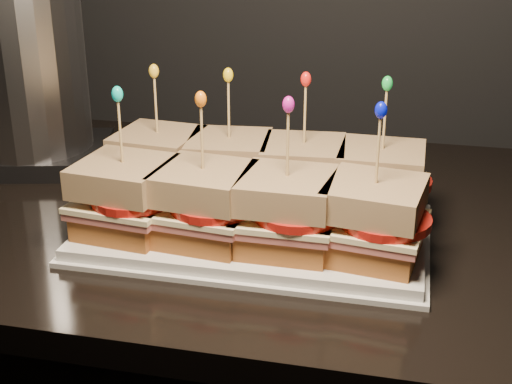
# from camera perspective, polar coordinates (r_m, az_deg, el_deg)

# --- Properties ---
(granite_slab) EXTENTS (2.44, 0.63, 0.03)m
(granite_slab) POSITION_cam_1_polar(r_m,az_deg,el_deg) (0.90, 2.92, -2.34)
(granite_slab) COLOR black
(granite_slab) RESTS_ON cabinet
(platter) EXTENTS (0.38, 0.23, 0.02)m
(platter) POSITION_cam_1_polar(r_m,az_deg,el_deg) (0.82, 0.00, -2.97)
(platter) COLOR silver
(platter) RESTS_ON granite_slab
(platter_rim) EXTENTS (0.39, 0.25, 0.01)m
(platter_rim) POSITION_cam_1_polar(r_m,az_deg,el_deg) (0.82, 0.00, -3.35)
(platter_rim) COLOR silver
(platter_rim) RESTS_ON granite_slab
(sandwich_0_bread_bot) EXTENTS (0.10, 0.10, 0.03)m
(sandwich_0_bread_bot) POSITION_cam_1_polar(r_m,az_deg,el_deg) (0.89, -7.67, 0.59)
(sandwich_0_bread_bot) COLOR brown
(sandwich_0_bread_bot) RESTS_ON platter
(sandwich_0_ham) EXTENTS (0.11, 0.11, 0.01)m
(sandwich_0_ham) POSITION_cam_1_polar(r_m,az_deg,el_deg) (0.89, -7.73, 1.60)
(sandwich_0_ham) COLOR #C25556
(sandwich_0_ham) RESTS_ON sandwich_0_bread_bot
(sandwich_0_cheese) EXTENTS (0.11, 0.11, 0.01)m
(sandwich_0_cheese) POSITION_cam_1_polar(r_m,az_deg,el_deg) (0.88, -7.75, 2.02)
(sandwich_0_cheese) COLOR #FFEDB0
(sandwich_0_cheese) RESTS_ON sandwich_0_ham
(sandwich_0_tomato) EXTENTS (0.09, 0.09, 0.01)m
(sandwich_0_tomato) POSITION_cam_1_polar(r_m,az_deg,el_deg) (0.87, -7.17, 2.29)
(sandwich_0_tomato) COLOR #B01811
(sandwich_0_tomato) RESTS_ON sandwich_0_cheese
(sandwich_0_bread_top) EXTENTS (0.10, 0.10, 0.03)m
(sandwich_0_bread_top) POSITION_cam_1_polar(r_m,az_deg,el_deg) (0.88, -7.85, 3.74)
(sandwich_0_bread_top) COLOR #5F2C0D
(sandwich_0_bread_top) RESTS_ON sandwich_0_tomato
(sandwich_0_pick) EXTENTS (0.00, 0.00, 0.09)m
(sandwich_0_pick) POSITION_cam_1_polar(r_m,az_deg,el_deg) (0.86, -8.01, 6.64)
(sandwich_0_pick) COLOR tan
(sandwich_0_pick) RESTS_ON sandwich_0_bread_top
(sandwich_0_frill) EXTENTS (0.01, 0.01, 0.02)m
(sandwich_0_frill) POSITION_cam_1_polar(r_m,az_deg,el_deg) (0.85, -8.18, 9.56)
(sandwich_0_frill) COLOR yellow
(sandwich_0_frill) RESTS_ON sandwich_0_pick
(sandwich_1_bread_bot) EXTENTS (0.10, 0.10, 0.03)m
(sandwich_1_bread_bot) POSITION_cam_1_polar(r_m,az_deg,el_deg) (0.87, -2.10, 0.10)
(sandwich_1_bread_bot) COLOR brown
(sandwich_1_bread_bot) RESTS_ON platter
(sandwich_1_ham) EXTENTS (0.11, 0.11, 0.01)m
(sandwich_1_ham) POSITION_cam_1_polar(r_m,az_deg,el_deg) (0.86, -2.12, 1.14)
(sandwich_1_ham) COLOR #C25556
(sandwich_1_ham) RESTS_ON sandwich_1_bread_bot
(sandwich_1_cheese) EXTENTS (0.11, 0.11, 0.01)m
(sandwich_1_cheese) POSITION_cam_1_polar(r_m,az_deg,el_deg) (0.86, -2.12, 1.57)
(sandwich_1_cheese) COLOR #FFEDB0
(sandwich_1_cheese) RESTS_ON sandwich_1_ham
(sandwich_1_tomato) EXTENTS (0.09, 0.09, 0.01)m
(sandwich_1_tomato) POSITION_cam_1_polar(r_m,az_deg,el_deg) (0.85, -1.45, 1.84)
(sandwich_1_tomato) COLOR #B01811
(sandwich_1_tomato) RESTS_ON sandwich_1_cheese
(sandwich_1_bread_top) EXTENTS (0.10, 0.10, 0.03)m
(sandwich_1_bread_top) POSITION_cam_1_polar(r_m,az_deg,el_deg) (0.85, -2.15, 3.34)
(sandwich_1_bread_top) COLOR #5F2C0D
(sandwich_1_bread_top) RESTS_ON sandwich_1_tomato
(sandwich_1_pick) EXTENTS (0.00, 0.00, 0.09)m
(sandwich_1_pick) POSITION_cam_1_polar(r_m,az_deg,el_deg) (0.83, -2.20, 6.33)
(sandwich_1_pick) COLOR tan
(sandwich_1_pick) RESTS_ON sandwich_1_bread_top
(sandwich_1_frill) EXTENTS (0.01, 0.01, 0.02)m
(sandwich_1_frill) POSITION_cam_1_polar(r_m,az_deg,el_deg) (0.82, -2.24, 9.34)
(sandwich_1_frill) COLOR yellow
(sandwich_1_frill) RESTS_ON sandwich_1_pick
(sandwich_2_bread_bot) EXTENTS (0.10, 0.10, 0.03)m
(sandwich_2_bread_bot) POSITION_cam_1_polar(r_m,az_deg,el_deg) (0.85, 3.75, -0.41)
(sandwich_2_bread_bot) COLOR brown
(sandwich_2_bread_bot) RESTS_ON platter
(sandwich_2_ham) EXTENTS (0.11, 0.11, 0.01)m
(sandwich_2_ham) POSITION_cam_1_polar(r_m,az_deg,el_deg) (0.84, 3.78, 0.64)
(sandwich_2_ham) COLOR #C25556
(sandwich_2_ham) RESTS_ON sandwich_2_bread_bot
(sandwich_2_cheese) EXTENTS (0.11, 0.11, 0.01)m
(sandwich_2_cheese) POSITION_cam_1_polar(r_m,az_deg,el_deg) (0.84, 3.79, 1.09)
(sandwich_2_cheese) COLOR #FFEDB0
(sandwich_2_cheese) RESTS_ON sandwich_2_ham
(sandwich_2_tomato) EXTENTS (0.09, 0.09, 0.01)m
(sandwich_2_tomato) POSITION_cam_1_polar(r_m,az_deg,el_deg) (0.83, 4.56, 1.35)
(sandwich_2_tomato) COLOR #B01811
(sandwich_2_tomato) RESTS_ON sandwich_2_cheese
(sandwich_2_bread_top) EXTENTS (0.10, 0.10, 0.03)m
(sandwich_2_bread_top) POSITION_cam_1_polar(r_m,az_deg,el_deg) (0.83, 3.84, 2.89)
(sandwich_2_bread_top) COLOR #5F2C0D
(sandwich_2_bread_top) RESTS_ON sandwich_2_tomato
(sandwich_2_pick) EXTENTS (0.00, 0.00, 0.09)m
(sandwich_2_pick) POSITION_cam_1_polar(r_m,az_deg,el_deg) (0.82, 3.93, 5.93)
(sandwich_2_pick) COLOR tan
(sandwich_2_pick) RESTS_ON sandwich_2_bread_top
(sandwich_2_frill) EXTENTS (0.01, 0.01, 0.02)m
(sandwich_2_frill) POSITION_cam_1_polar(r_m,az_deg,el_deg) (0.81, 4.01, 9.00)
(sandwich_2_frill) COLOR red
(sandwich_2_frill) RESTS_ON sandwich_2_pick
(sandwich_3_bread_bot) EXTENTS (0.09, 0.09, 0.03)m
(sandwich_3_bread_bot) POSITION_cam_1_polar(r_m,az_deg,el_deg) (0.84, 9.78, -0.93)
(sandwich_3_bread_bot) COLOR brown
(sandwich_3_bread_bot) RESTS_ON platter
(sandwich_3_ham) EXTENTS (0.10, 0.10, 0.01)m
(sandwich_3_ham) POSITION_cam_1_polar(r_m,az_deg,el_deg) (0.84, 9.86, 0.13)
(sandwich_3_ham) COLOR #C25556
(sandwich_3_ham) RESTS_ON sandwich_3_bread_bot
(sandwich_3_cheese) EXTENTS (0.10, 0.10, 0.01)m
(sandwich_3_cheese) POSITION_cam_1_polar(r_m,az_deg,el_deg) (0.83, 9.89, 0.57)
(sandwich_3_cheese) COLOR #FFEDB0
(sandwich_3_cheese) RESTS_ON sandwich_3_ham
(sandwich_3_tomato) EXTENTS (0.09, 0.09, 0.01)m
(sandwich_3_tomato) POSITION_cam_1_polar(r_m,az_deg,el_deg) (0.82, 10.73, 0.83)
(sandwich_3_tomato) COLOR #B01811
(sandwich_3_tomato) RESTS_ON sandwich_3_cheese
(sandwich_3_bread_top) EXTENTS (0.10, 0.10, 0.03)m
(sandwich_3_bread_top) POSITION_cam_1_polar(r_m,az_deg,el_deg) (0.82, 10.02, 2.38)
(sandwich_3_bread_top) COLOR #5F2C0D
(sandwich_3_bread_top) RESTS_ON sandwich_3_tomato
(sandwich_3_pick) EXTENTS (0.00, 0.00, 0.09)m
(sandwich_3_pick) POSITION_cam_1_polar(r_m,az_deg,el_deg) (0.81, 10.24, 5.45)
(sandwich_3_pick) COLOR tan
(sandwich_3_pick) RESTS_ON sandwich_3_bread_top
(sandwich_3_frill) EXTENTS (0.01, 0.01, 0.02)m
(sandwich_3_frill) POSITION_cam_1_polar(r_m,az_deg,el_deg) (0.80, 10.46, 8.54)
(sandwich_3_frill) COLOR green
(sandwich_3_frill) RESTS_ON sandwich_3_pick
(sandwich_4_bread_bot) EXTENTS (0.10, 0.10, 0.03)m
(sandwich_4_bread_bot) POSITION_cam_1_polar(r_m,az_deg,el_deg) (0.80, -10.29, -2.21)
(sandwich_4_bread_bot) COLOR brown
(sandwich_4_bread_bot) RESTS_ON platter
(sandwich_4_ham) EXTENTS (0.11, 0.11, 0.01)m
(sandwich_4_ham) POSITION_cam_1_polar(r_m,az_deg,el_deg) (0.80, -10.37, -1.11)
(sandwich_4_ham) COLOR #C25556
(sandwich_4_ham) RESTS_ON sandwich_4_bread_bot
(sandwich_4_cheese) EXTENTS (0.11, 0.11, 0.01)m
(sandwich_4_cheese) POSITION_cam_1_polar(r_m,az_deg,el_deg) (0.79, -10.40, -0.64)
(sandwich_4_cheese) COLOR #FFEDB0
(sandwich_4_cheese) RESTS_ON sandwich_4_ham
(sandwich_4_tomato) EXTENTS (0.09, 0.09, 0.01)m
(sandwich_4_tomato) POSITION_cam_1_polar(r_m,az_deg,el_deg) (0.78, -9.80, -0.38)
(sandwich_4_tomato) COLOR #B01811
(sandwich_4_tomato) RESTS_ON sandwich_4_cheese
(sandwich_4_bread_top) EXTENTS (0.10, 0.10, 0.03)m
(sandwich_4_bread_top) POSITION_cam_1_polar(r_m,az_deg,el_deg) (0.78, -10.55, 1.25)
(sandwich_4_bread_top) COLOR #5F2C0D
(sandwich_4_bread_top) RESTS_ON sandwich_4_tomato
(sandwich_4_pick) EXTENTS (0.00, 0.00, 0.09)m
(sandwich_4_pick) POSITION_cam_1_polar(r_m,az_deg,el_deg) (0.77, -10.79, 4.46)
(sandwich_4_pick) COLOR tan
(sandwich_4_pick) RESTS_ON sandwich_4_bread_top
(sandwich_4_frill) EXTENTS (0.01, 0.01, 0.02)m
(sandwich_4_frill) POSITION_cam_1_polar(r_m,az_deg,el_deg) (0.75, -11.04, 7.70)
(sandwich_4_frill) COLOR #0CC0AD
(sandwich_4_frill) RESTS_ON sandwich_4_pick
(sandwich_5_bread_bot) EXTENTS (0.10, 0.10, 0.03)m
(sandwich_5_bread_bot) POSITION_cam_1_polar(r_m,az_deg,el_deg) (0.77, -4.13, -2.86)
(sandwich_5_bread_bot) COLOR brown
(sandwich_5_bread_bot) RESTS_ON platter
(sandwich_5_ham) EXTENTS (0.11, 0.11, 0.01)m
(sandwich_5_ham) POSITION_cam_1_polar(r_m,az_deg,el_deg) (0.77, -4.17, -1.72)
(sandwich_5_ham) COLOR #C25556
(sandwich_5_ham) RESTS_ON sandwich_5_bread_bot
(sandwich_5_cheese) EXTENTS (0.11, 0.11, 0.01)m
(sandwich_5_cheese) POSITION_cam_1_polar(r_m,az_deg,el_deg) (0.76, -4.18, -1.24)
(sandwich_5_cheese) COLOR #FFEDB0
(sandwich_5_cheese) RESTS_ON sandwich_5_ham
(sandwich_5_tomato) EXTENTS (0.09, 0.09, 0.01)m
(sandwich_5_tomato) POSITION_cam_1_polar(r_m,az_deg,el_deg) (0.75, -3.45, -0.98)
(sandwich_5_tomato) COLOR #B01811
(sandwich_5_tomato) RESTS_ON sandwich_5_cheese
(sandwich_5_bread_top) EXTENTS (0.10, 0.10, 0.03)m
(sandwich_5_bread_top) POSITION_cam_1_polar(r_m,az_deg,el_deg) (0.75, -4.24, 0.71)
(sandwich_5_bread_top) COLOR #5F2C0D
(sandwich_5_bread_top) RESTS_ON sandwich_5_tomato
(sandwich_5_pick) EXTENTS (0.00, 0.00, 0.09)m
(sandwich_5_pick) POSITION_cam_1_polar(r_m,az_deg,el_deg) (0.74, -4.34, 4.04)
(sandwich_5_pick) COLOR tan
(sandwich_5_pick) RESTS_ON sandwich_5_bread_top
(sandwich_5_frill) EXTENTS (0.01, 0.01, 0.02)m
(sandwich_5_frill) POSITION_cam_1_polar(r_m,az_deg,el_deg) (0.72, -4.45, 7.42)
(sandwich_5_frill) COLOR orange
(sandwich_5_frill) RESTS_ON sandwich_5_pick
(sandwich_6_bread_bot) EXTENTS (0.09, 0.09, 0.03)m
(sandwich_6_bread_bot) POSITION_cam_1_polar(r_m,az_deg,el_deg) (0.75, 2.42, -3.51)
(sandwich_6_bread_bot) COLOR brown
(sandwich_6_bread_bot) RESTS_ON platter
(sandwich_6_ham) EXTENTS (0.10, 0.10, 0.01)m
(sandwich_6_ham) POSITION_cam_1_polar(r_m,az_deg,el_deg) (0.75, 2.44, -2.35)
(sandwich_6_ham) COLOR #C25556
(sandwich_6_ham) RESTS_ON sandwich_6_bread_bot
(sandwich_6_cheese) EXTENTS (0.10, 0.10, 0.01)m
(sandwich_6_cheese) POSITION_cam_1_polar(r_m,az_deg,el_deg) (0.74, 2.45, -1.86)
(sandwich_6_cheese) COLOR #FFEDB0
(sandwich_6_cheese) RESTS_ON sandwich_6_ham
(sandwich_6_tomato) EXTENTS (0.09, 0.09, 0.01)m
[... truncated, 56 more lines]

